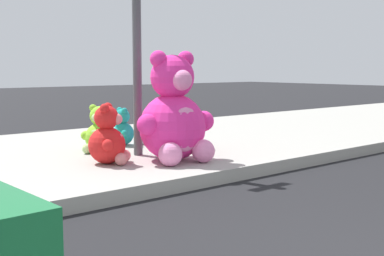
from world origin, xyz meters
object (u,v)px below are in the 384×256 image
plush_red (109,140)px  plush_lavender (154,129)px  plush_teal (121,130)px  plush_lime (99,133)px  sign_pole (137,18)px  plush_pink_large (174,117)px  plush_brown (188,131)px

plush_red → plush_lavender: bearing=34.9°
plush_lavender → plush_teal: (-0.41, 0.21, -0.01)m
plush_lime → plush_teal: bearing=31.5°
sign_pole → plush_lavender: size_ratio=5.78×
plush_red → plush_lime: size_ratio=1.12×
sign_pole → plush_red: sign_pole is taller
plush_red → plush_lime: 0.82m
plush_pink_large → plush_red: 0.81m
plush_pink_large → plush_lavender: 1.35m
plush_red → plush_teal: plush_red is taller
plush_red → plush_lavender: 1.53m
plush_red → plush_lavender: (1.26, 0.88, -0.06)m
sign_pole → plush_lime: size_ratio=5.13×
plush_pink_large → plush_lavender: plush_pink_large is taller
plush_lavender → sign_pole: bearing=-137.9°
plush_brown → plush_lavender: 0.61m
plush_brown → plush_lavender: (-0.16, 0.58, -0.02)m
sign_pole → plush_pink_large: size_ratio=2.47×
plush_lime → plush_lavender: size_ratio=1.13×
plush_teal → sign_pole: bearing=-107.9°
plush_pink_large → plush_teal: 1.45m
plush_red → plush_lime: plush_red is taller
sign_pole → plush_brown: sign_pole is taller
plush_lavender → plush_teal: bearing=152.6°
plush_brown → plush_lime: 1.21m
sign_pole → plush_lime: sign_pole is taller
sign_pole → plush_red: bearing=-155.5°
plush_pink_large → plush_teal: plush_pink_large is taller
sign_pole → plush_lime: bearing=119.2°
plush_lime → plush_lavender: plush_lime is taller
plush_red → plush_lime: bearing=68.0°
plush_lime → plush_lavender: 0.96m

